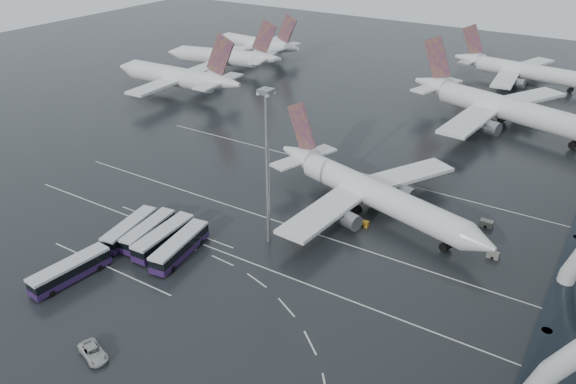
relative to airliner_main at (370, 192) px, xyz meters
The scene contains 23 objects.
ground 25.50m from the airliner_main, 101.24° to the right, with size 420.00×420.00×0.00m, color black.
lane_marking_near 27.44m from the airliner_main, 100.42° to the right, with size 120.00×0.25×0.01m, color silver.
lane_marking_mid 14.26m from the airliner_main, 111.19° to the right, with size 120.00×0.25×0.01m, color silver.
lane_marking_far 16.74m from the airliner_main, 107.66° to the left, with size 120.00×0.25×0.01m, color silver.
bus_bay_line_south 50.05m from the airliner_main, 125.42° to the right, with size 28.00×0.25×0.01m, color silver.
bus_bay_line_north 38.23m from the airliner_main, 139.56° to the right, with size 28.00×0.25×0.01m, color silver.
airliner_main is the anchor object (origin of this frame).
airliner_gate_b 62.89m from the airliner_main, 80.90° to the left, with size 58.93×52.29×20.84m.
airliner_gate_c 106.39m from the airliner_main, 87.08° to the left, with size 48.67×44.54×17.33m.
jet_remote_west 90.44m from the airliner_main, 156.11° to the left, with size 48.19×38.77×21.06m.
jet_remote_mid 108.96m from the airliner_main, 142.99° to the left, with size 43.86×35.54×19.17m.
jet_remote_far 126.00m from the airliner_main, 135.10° to the left, with size 41.07×33.10×17.89m.
bus_row_near_a 45.92m from the airliner_main, 135.89° to the right, with size 5.11×13.40×3.22m.
bus_row_near_b 42.63m from the airliner_main, 134.21° to the right, with size 4.56×13.10×3.16m.
bus_row_near_c 40.12m from the airliner_main, 129.87° to the right, with size 3.99×13.98×3.40m.
bus_row_near_d 38.00m from the airliner_main, 123.99° to the right, with size 5.16×14.33×3.45m.
bus_row_far_a 56.03m from the airliner_main, 124.28° to the right, with size 4.41×13.86×3.35m.
van_curve_a 58.09m from the airliner_main, 104.71° to the right, with size 2.54×5.52×1.53m, color #BCBCBC.
floodlight_mast 25.95m from the airliner_main, 119.28° to the right, with size 2.19×2.19×28.57m.
gse_cart_belly_b 22.62m from the airliner_main, 18.38° to the left, with size 2.37×1.40×1.29m, color slate.
gse_cart_belly_c 6.69m from the airliner_main, 75.08° to the right, with size 1.89×1.12×1.03m, color orange.
gse_cart_belly_d 25.44m from the airliner_main, ahead, with size 2.03×1.20×1.11m, color slate.
gse_cart_belly_e 8.89m from the airliner_main, 24.36° to the left, with size 1.99×1.18×1.09m, color orange.
Camera 1 is at (43.11, -65.51, 55.51)m, focal length 35.00 mm.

